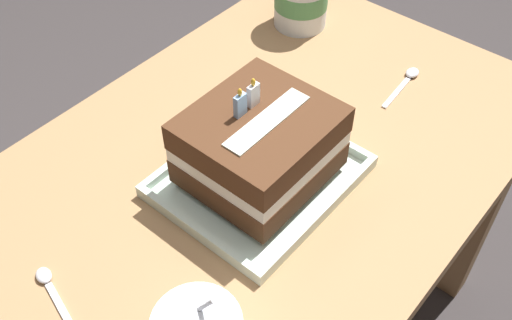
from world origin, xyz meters
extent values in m
cube|color=#9E754C|center=(0.00, 0.00, 0.69)|extent=(1.12, 0.71, 0.04)
cube|color=#9E754C|center=(0.50, -0.29, 0.33)|extent=(0.06, 0.06, 0.67)
cube|color=#9E754C|center=(0.50, 0.29, 0.33)|extent=(0.06, 0.06, 0.67)
cube|color=silver|center=(-0.02, -0.03, 0.71)|extent=(0.31, 0.26, 0.01)
cube|color=silver|center=(-0.02, -0.16, 0.72)|extent=(0.31, 0.01, 0.02)
cube|color=silver|center=(-0.02, 0.09, 0.72)|extent=(0.31, 0.01, 0.02)
cube|color=silver|center=(-0.17, -0.03, 0.72)|extent=(0.01, 0.24, 0.02)
cube|color=silver|center=(0.13, -0.03, 0.72)|extent=(0.01, 0.24, 0.02)
cube|color=#4A2B18|center=(-0.02, -0.03, 0.75)|extent=(0.22, 0.20, 0.05)
cube|color=white|center=(-0.02, -0.03, 0.79)|extent=(0.22, 0.20, 0.03)
cube|color=#4A2B18|center=(-0.02, -0.03, 0.83)|extent=(0.22, 0.20, 0.05)
cube|color=silver|center=(-0.02, -0.05, 0.85)|extent=(0.16, 0.04, 0.00)
cube|color=#8CB7EA|center=(-0.04, -0.01, 0.87)|extent=(0.02, 0.01, 0.04)
ellipsoid|color=yellow|center=(-0.04, -0.01, 0.89)|extent=(0.01, 0.01, 0.01)
cube|color=white|center=(-0.01, -0.01, 0.87)|extent=(0.02, 0.01, 0.04)
ellipsoid|color=yellow|center=(-0.01, -0.01, 0.89)|extent=(0.01, 0.01, 0.01)
cylinder|color=silver|center=(-0.29, -0.16, 0.80)|extent=(0.02, 0.04, 0.06)
cylinder|color=white|center=(0.39, 0.19, 0.76)|extent=(0.11, 0.11, 0.12)
ellipsoid|color=silver|center=(0.39, -0.09, 0.71)|extent=(0.03, 0.03, 0.01)
cube|color=silver|center=(0.32, -0.09, 0.71)|extent=(0.11, 0.02, 0.00)
ellipsoid|color=silver|center=(-0.37, 0.08, 0.71)|extent=(0.03, 0.03, 0.01)
cube|color=silver|center=(-0.39, 0.01, 0.71)|extent=(0.04, 0.12, 0.00)
camera|label=1|loc=(-0.53, -0.46, 1.46)|focal=42.06mm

